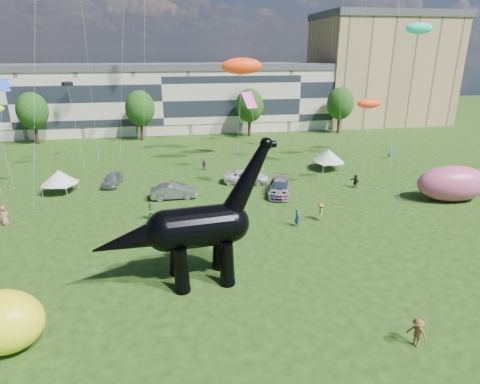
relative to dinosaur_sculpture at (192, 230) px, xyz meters
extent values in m
plane|color=#16330C|center=(5.92, -3.78, -3.96)|extent=(220.00, 220.00, 0.00)
cube|color=beige|center=(-2.08, 58.22, 2.04)|extent=(78.00, 11.00, 12.00)
cube|color=tan|center=(45.92, 61.22, 7.04)|extent=(28.00, 18.00, 22.00)
cylinder|color=#382314|center=(-24.08, 49.22, -2.36)|extent=(0.56, 0.56, 3.20)
ellipsoid|color=#14380F|center=(-24.08, 49.22, 2.36)|extent=(5.20, 5.20, 6.24)
cylinder|color=#382314|center=(-6.08, 49.22, -2.36)|extent=(0.56, 0.56, 3.20)
ellipsoid|color=#14380F|center=(-6.08, 49.22, 2.36)|extent=(5.20, 5.20, 6.24)
cylinder|color=#382314|center=(13.92, 49.22, -2.36)|extent=(0.56, 0.56, 3.20)
ellipsoid|color=#14380F|center=(13.92, 49.22, 2.36)|extent=(5.20, 5.20, 6.24)
cylinder|color=#382314|center=(31.92, 49.22, -2.36)|extent=(0.56, 0.56, 3.20)
ellipsoid|color=#14380F|center=(31.92, 49.22, 2.36)|extent=(5.20, 5.20, 6.24)
cone|color=black|center=(-0.89, -1.28, -2.37)|extent=(1.22, 1.22, 3.19)
sphere|color=black|center=(-0.89, -1.28, -3.77)|extent=(1.17, 1.17, 1.17)
cone|color=black|center=(-1.15, 1.04, -2.37)|extent=(1.22, 1.22, 3.19)
sphere|color=black|center=(-1.15, 1.04, -3.77)|extent=(1.17, 1.17, 1.17)
cone|color=black|center=(2.28, -0.91, -2.37)|extent=(1.22, 1.22, 3.19)
sphere|color=black|center=(2.28, -0.91, -3.77)|extent=(1.17, 1.17, 1.17)
cone|color=black|center=(2.01, 1.41, -2.37)|extent=(1.22, 1.22, 3.19)
sphere|color=black|center=(2.01, 1.41, -3.77)|extent=(1.17, 1.17, 1.17)
cylinder|color=black|center=(0.46, 0.05, 0.18)|extent=(4.76, 3.36, 2.87)
sphere|color=black|center=(-1.76, -0.20, 0.18)|extent=(2.87, 2.87, 2.87)
sphere|color=black|center=(2.67, 0.31, 0.18)|extent=(2.76, 2.76, 2.76)
cone|color=black|center=(3.96, 0.45, 3.26)|extent=(4.16, 2.04, 5.62)
sphere|color=black|center=(5.25, 0.60, 5.69)|extent=(0.89, 0.89, 0.89)
cylinder|color=black|center=(5.57, 0.64, 5.64)|extent=(0.79, 0.55, 0.47)
cone|color=black|center=(-3.94, -0.45, -0.18)|extent=(5.84, 2.86, 3.12)
imported|color=#A7A7AC|center=(-8.33, 23.22, -3.20)|extent=(2.55, 4.75, 1.54)
imported|color=slate|center=(-1.08, 17.25, -3.13)|extent=(5.06, 1.85, 1.66)
imported|color=silver|center=(7.89, 21.27, -3.18)|extent=(6.04, 3.76, 1.56)
imported|color=#595960|center=(10.83, 16.46, -3.13)|extent=(3.91, 6.19, 1.67)
cube|color=silver|center=(20.40, 25.88, -2.87)|extent=(3.73, 3.73, 0.12)
cone|color=silver|center=(20.40, 25.88, -2.07)|extent=(4.72, 4.72, 1.50)
cylinder|color=#999999|center=(19.47, 24.14, -3.41)|extent=(0.06, 0.06, 1.10)
cylinder|color=#999999|center=(22.14, 24.95, -3.41)|extent=(0.06, 0.06, 1.10)
cylinder|color=#999999|center=(18.67, 26.81, -3.41)|extent=(0.06, 0.06, 1.10)
cylinder|color=#999999|center=(21.34, 27.62, -3.41)|extent=(0.06, 0.06, 1.10)
cube|color=silver|center=(20.10, 24.85, -2.81)|extent=(3.36, 3.36, 0.13)
cone|color=silver|center=(20.10, 24.85, -1.97)|extent=(4.25, 4.25, 1.57)
cylinder|color=#999999|center=(18.74, 23.29, -3.39)|extent=(0.06, 0.06, 1.15)
cylinder|color=#999999|center=(21.67, 23.49, -3.39)|extent=(0.06, 0.06, 1.15)
cylinder|color=#999999|center=(18.53, 26.21, -3.39)|extent=(0.06, 0.06, 1.15)
cylinder|color=#999999|center=(21.46, 26.42, -3.39)|extent=(0.06, 0.06, 1.15)
cube|color=silver|center=(-13.86, 21.33, -2.83)|extent=(3.78, 3.78, 0.12)
cone|color=silver|center=(-13.86, 21.33, -2.01)|extent=(4.79, 4.79, 1.54)
cylinder|color=#999999|center=(-15.63, 20.31, -3.40)|extent=(0.06, 0.06, 1.13)
cylinder|color=#999999|center=(-12.84, 19.56, -3.40)|extent=(0.06, 0.06, 1.13)
cylinder|color=#999999|center=(-14.88, 23.09, -3.40)|extent=(0.06, 0.06, 1.13)
cylinder|color=#999999|center=(-12.09, 22.35, -3.40)|extent=(0.06, 0.06, 1.13)
ellipsoid|color=#CA4E7D|center=(28.83, 11.32, -2.01)|extent=(8.26, 4.90, 3.91)
ellipsoid|color=#FFF91A|center=(-10.71, -5.19, -2.22)|extent=(4.99, 4.11, 3.49)
imported|color=#962545|center=(1.65, 5.66, -3.17)|extent=(0.93, 0.82, 1.59)
imported|color=navy|center=(10.12, 7.68, -3.10)|extent=(0.56, 0.71, 1.73)
imported|color=#37628A|center=(31.68, 29.28, -3.16)|extent=(0.67, 0.54, 1.60)
imported|color=#368940|center=(-3.33, 11.60, -3.04)|extent=(1.01, 0.85, 1.84)
imported|color=#A36551|center=(-16.91, 12.84, -3.01)|extent=(0.80, 1.04, 1.90)
imported|color=#5D306D|center=(3.29, 27.74, -3.17)|extent=(0.87, 0.98, 1.59)
imported|color=brown|center=(11.70, -8.99, -3.09)|extent=(1.14, 1.31, 1.76)
imported|color=olive|center=(12.77, 8.68, -3.09)|extent=(0.95, 1.26, 1.74)
imported|color=black|center=(20.45, 17.27, -3.16)|extent=(0.94, 1.57, 1.61)
ellipsoid|color=#F24110|center=(20.76, 16.49, 6.09)|extent=(2.76, 2.82, 1.06)
ellipsoid|color=#FF3B0D|center=(8.87, 29.63, 9.64)|extent=(5.42, 5.77, 2.14)
plane|color=#D93C94|center=(7.37, 16.93, 6.69)|extent=(2.22, 1.91, 1.59)
ellipsoid|color=#0DCD9D|center=(31.70, 26.09, 14.33)|extent=(3.12, 4.13, 1.47)
plane|color=blue|center=(-17.48, 20.43, 8.29)|extent=(1.34, 0.95, 1.26)
cube|color=black|center=(-14.39, 33.88, 7.34)|extent=(1.43, 1.59, 0.57)
camera|label=1|loc=(-1.15, -25.26, 11.68)|focal=30.00mm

